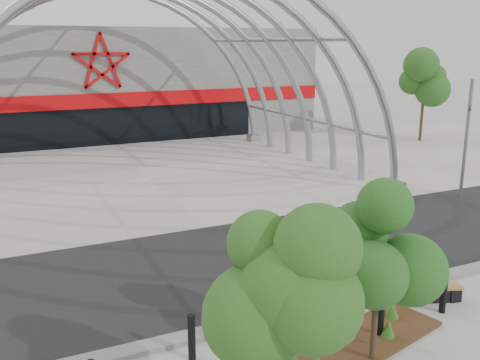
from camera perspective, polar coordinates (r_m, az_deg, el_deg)
ground at (r=14.92m, az=6.70°, el=-13.24°), size 140.00×140.00×0.00m
road at (r=17.69m, az=0.69°, el=-8.52°), size 140.00×7.00×0.02m
forecourt at (r=28.44m, az=-9.87°, el=0.18°), size 60.00×17.00×0.04m
kerb at (r=14.71m, az=7.24°, el=-13.43°), size 60.00×0.50×0.12m
arena_building at (r=45.27m, az=-16.27°, el=10.14°), size 34.00×15.24×8.00m
vault_canopy at (r=28.44m, az=-9.87°, el=0.17°), size 20.80×15.80×20.36m
planting_bed at (r=13.27m, az=11.92°, el=-16.63°), size 5.19×2.73×0.53m
signal_pole at (r=26.11m, az=23.00°, el=4.24°), size 0.41×0.74×5.38m
street_tree_0 at (r=9.14m, az=4.88°, el=-11.12°), size 1.81×1.81×4.13m
street_tree_1 at (r=11.64m, az=14.74°, el=-6.07°), size 1.72×1.72×4.07m
bench_1 at (r=15.86m, az=18.98°, el=-11.39°), size 2.11×1.14×0.44m
bollard_1 at (r=12.45m, az=-5.18°, el=-16.37°), size 0.17×0.17×1.09m
bollard_2 at (r=13.62m, az=14.77°, el=-14.06°), size 0.16×0.16×1.03m
bollard_3 at (r=15.27m, az=20.89°, el=-11.28°), size 0.17×0.17×1.05m
bollard_4 at (r=16.01m, az=18.86°, el=-10.03°), size 0.16×0.16×0.98m
bg_tree_1 at (r=40.59m, az=19.10°, el=9.87°), size 2.70×2.70×5.91m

